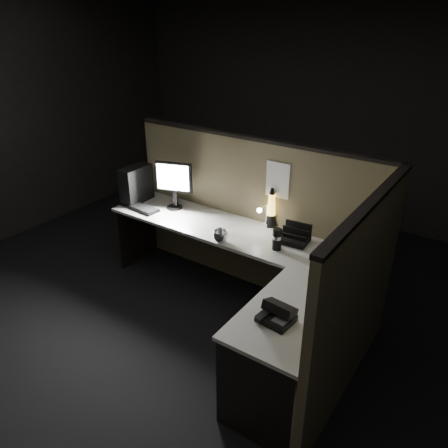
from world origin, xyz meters
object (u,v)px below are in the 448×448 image
Objects in this scene: lava_lamp at (271,211)px; keyboard at (139,207)px; pc_tower at (136,184)px; monitor at (174,181)px; desk_phone at (277,314)px.

keyboard is at bearing -163.07° from lava_lamp.
keyboard is (0.15, -0.13, -0.18)m from pc_tower.
monitor is 0.47m from keyboard.
monitor reaches higher than lava_lamp.
desk_phone is (2.17, -0.93, -0.14)m from pc_tower.
pc_tower is at bearing 162.93° from desk_phone.
desk_phone is (2.03, -0.80, 0.04)m from keyboard.
keyboard is 1.38m from lava_lamp.
lava_lamp is 1.40m from desk_phone.
lava_lamp is at bearing 21.44° from keyboard.
desk_phone reaches higher than keyboard.
pc_tower reaches higher than desk_phone.
desk_phone is (1.73, -1.02, -0.24)m from monitor.
keyboard is at bearing 164.57° from desk_phone.
lava_lamp is at bearing 9.62° from pc_tower.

